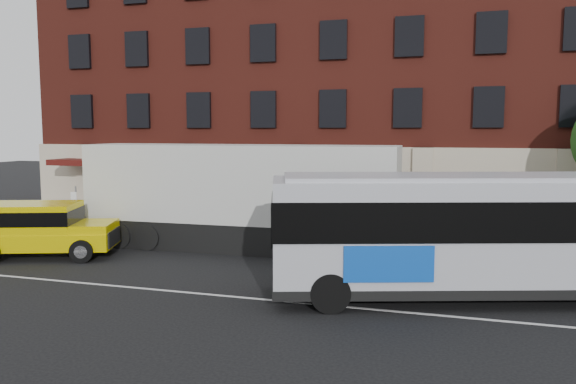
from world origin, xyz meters
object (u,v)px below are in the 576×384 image
(sign_pole, at_px, (76,210))
(yellow_suv, at_px, (38,226))
(city_bus, at_px, (501,231))
(shipping_container, at_px, (239,198))

(sign_pole, xyz_separation_m, yellow_suv, (0.47, -2.88, -0.24))
(sign_pole, relative_size, city_bus, 0.18)
(city_bus, distance_m, yellow_suv, 16.88)
(city_bus, relative_size, shipping_container, 1.04)
(sign_pole, bearing_deg, shipping_container, 6.23)
(yellow_suv, height_order, shipping_container, shipping_container)
(sign_pole, xyz_separation_m, shipping_container, (7.40, 0.81, 0.69))
(city_bus, bearing_deg, sign_pole, 168.55)
(sign_pole, bearing_deg, yellow_suv, -80.74)
(city_bus, height_order, yellow_suv, city_bus)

